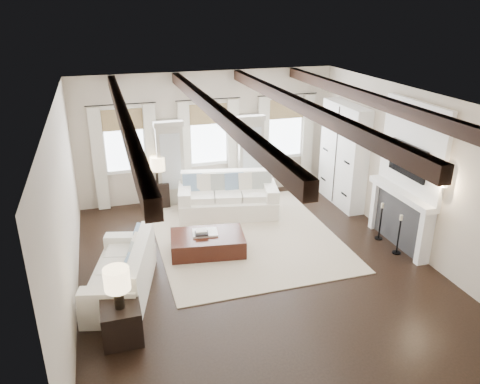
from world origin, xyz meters
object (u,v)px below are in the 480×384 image
object	(u,v)px
sofa_back	(228,198)
side_table_back	(160,194)
ottoman	(208,243)
side_table_front	(122,323)
sofa_left	(124,274)

from	to	relation	value
sofa_back	side_table_back	distance (m)	1.75
ottoman	side_table_front	xyz separation A→B (m)	(-1.83, -2.22, 0.10)
side_table_front	side_table_back	distance (m)	4.99
sofa_back	sofa_left	distance (m)	3.71
side_table_front	sofa_left	bearing A→B (deg)	83.92
sofa_left	ottoman	size ratio (longest dim) A/B	1.54
side_table_back	sofa_back	bearing A→B (deg)	-31.98
sofa_back	sofa_left	bearing A→B (deg)	-134.35
sofa_left	side_table_back	bearing A→B (deg)	72.72
side_table_back	sofa_left	bearing A→B (deg)	-107.28
sofa_back	side_table_back	size ratio (longest dim) A/B	3.89
sofa_back	sofa_left	world-z (taller)	sofa_back
side_table_front	ottoman	bearing A→B (deg)	50.48
ottoman	side_table_back	world-z (taller)	side_table_back
ottoman	side_table_back	bearing A→B (deg)	111.14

